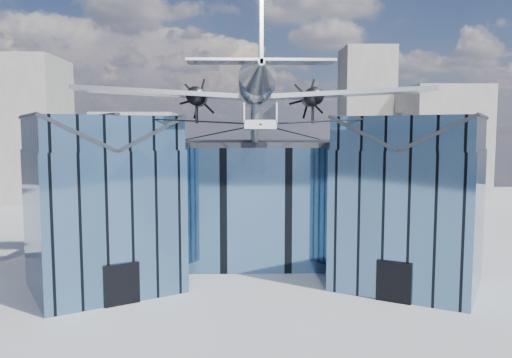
{
  "coord_description": "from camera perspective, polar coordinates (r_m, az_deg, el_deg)",
  "views": [
    {
      "loc": [
        -1.03,
        -34.75,
        10.7
      ],
      "look_at": [
        0.0,
        2.0,
        7.2
      ],
      "focal_mm": 35.0,
      "sensor_mm": 36.0,
      "label": 1
    }
  ],
  "objects": [
    {
      "name": "museum",
      "position": [
        40.9,
        -0.15,
        -1.81
      ],
      "size": [
        32.88,
        24.5,
        17.6
      ],
      "color": "teal",
      "rests_on": "ground"
    },
    {
      "name": "bg_towers",
      "position": [
        85.27,
        0.07,
        4.97
      ],
      "size": [
        77.0,
        24.5,
        26.0
      ],
      "color": "gray",
      "rests_on": "ground"
    },
    {
      "name": "ground_plane",
      "position": [
        36.37,
        0.09,
        -11.67
      ],
      "size": [
        120.0,
        120.0,
        0.0
      ],
      "primitive_type": "plane",
      "color": "gray"
    }
  ]
}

